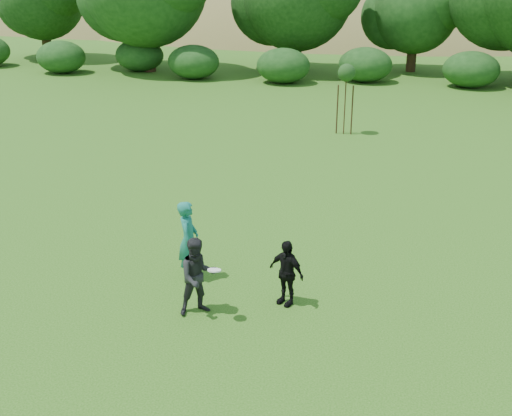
{
  "coord_description": "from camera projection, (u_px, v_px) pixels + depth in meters",
  "views": [
    {
      "loc": [
        3.56,
        -11.07,
        6.82
      ],
      "look_at": [
        0.0,
        3.0,
        1.1
      ],
      "focal_mm": 45.0,
      "sensor_mm": 36.0,
      "label": 1
    }
  ],
  "objects": [
    {
      "name": "player_teal",
      "position": [
        188.0,
        240.0,
        14.27
      ],
      "size": [
        0.57,
        0.75,
        1.84
      ],
      "primitive_type": "imported",
      "rotation": [
        0.0,
        0.0,
        1.77
      ],
      "color": "#186D5F",
      "rests_on": "ground"
    },
    {
      "name": "player_black",
      "position": [
        286.0,
        272.0,
        13.25
      ],
      "size": [
        0.91,
        0.68,
        1.44
      ],
      "primitive_type": "imported",
      "rotation": [
        0.0,
        0.0,
        -0.45
      ],
      "color": "black",
      "rests_on": "ground"
    },
    {
      "name": "player_grey",
      "position": [
        198.0,
        276.0,
        12.86
      ],
      "size": [
        1.02,
        0.97,
        1.65
      ],
      "primitive_type": "imported",
      "rotation": [
        0.0,
        0.0,
        0.61
      ],
      "color": "black",
      "rests_on": "ground"
    },
    {
      "name": "hillside",
      "position": [
        381.0,
        118.0,
        79.56
      ],
      "size": [
        150.0,
        72.0,
        52.0
      ],
      "color": "olive",
      "rests_on": "ground"
    },
    {
      "name": "sapling",
      "position": [
        346.0,
        75.0,
        25.49
      ],
      "size": [
        0.7,
        0.7,
        2.85
      ],
      "color": "#3F2719",
      "rests_on": "ground"
    },
    {
      "name": "frisbee",
      "position": [
        214.0,
        270.0,
        12.48
      ],
      "size": [
        0.27,
        0.27,
        0.08
      ],
      "color": "white",
      "rests_on": "ground"
    },
    {
      "name": "ground",
      "position": [
        221.0,
        309.0,
        13.3
      ],
      "size": [
        120.0,
        120.0,
        0.0
      ],
      "primitive_type": "plane",
      "color": "#19470C",
      "rests_on": "ground"
    }
  ]
}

